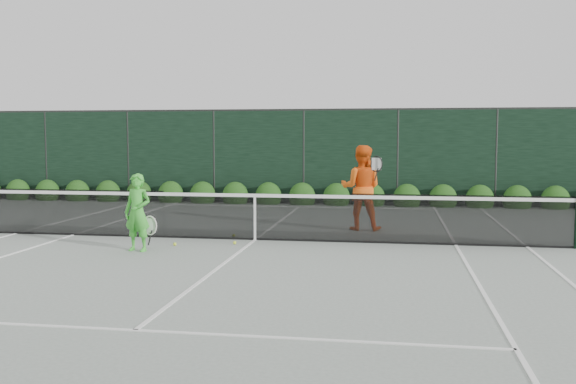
# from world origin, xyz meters

# --- Properties ---
(ground) EXTENTS (80.00, 80.00, 0.00)m
(ground) POSITION_xyz_m (0.00, 0.00, 0.00)
(ground) COLOR gray
(ground) RESTS_ON ground
(tennis_net) EXTENTS (12.90, 0.10, 1.07)m
(tennis_net) POSITION_xyz_m (-0.02, 0.00, 0.53)
(tennis_net) COLOR black
(tennis_net) RESTS_ON ground
(player_woman) EXTENTS (0.65, 0.45, 1.48)m
(player_woman) POSITION_xyz_m (-1.93, -1.61, 0.74)
(player_woman) COLOR green
(player_woman) RESTS_ON ground
(player_man) EXTENTS (0.99, 0.79, 1.97)m
(player_man) POSITION_xyz_m (2.13, 1.83, 0.99)
(player_man) COLOR orange
(player_man) RESTS_ON ground
(court_lines) EXTENTS (11.03, 23.83, 0.01)m
(court_lines) POSITION_xyz_m (0.00, 0.00, 0.01)
(court_lines) COLOR white
(court_lines) RESTS_ON ground
(windscreen_fence) EXTENTS (32.00, 21.07, 3.06)m
(windscreen_fence) POSITION_xyz_m (0.00, -2.71, 1.51)
(windscreen_fence) COLOR black
(windscreen_fence) RESTS_ON ground
(hedge_row) EXTENTS (31.66, 0.65, 0.94)m
(hedge_row) POSITION_xyz_m (-0.00, 7.15, 0.23)
(hedge_row) COLOR #11350E
(hedge_row) RESTS_ON ground
(tennis_balls) EXTENTS (1.21, 1.36, 0.07)m
(tennis_balls) POSITION_xyz_m (-0.76, -0.40, 0.03)
(tennis_balls) COLOR #D1E933
(tennis_balls) RESTS_ON ground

